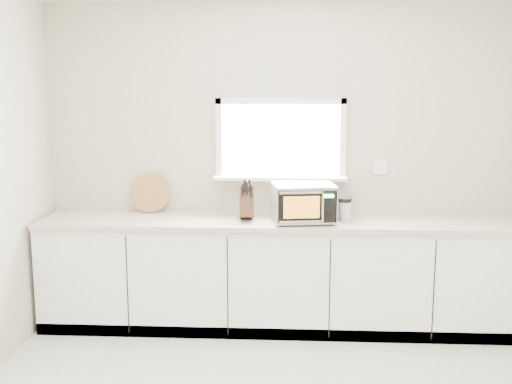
{
  "coord_description": "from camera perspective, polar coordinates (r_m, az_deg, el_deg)",
  "views": [
    {
      "loc": [
        0.07,
        -3.1,
        1.96
      ],
      "look_at": [
        -0.18,
        1.55,
        1.17
      ],
      "focal_mm": 42.0,
      "sensor_mm": 36.0,
      "label": 1
    }
  ],
  "objects": [
    {
      "name": "microwave",
      "position": [
        4.79,
        4.54,
        -0.99
      ],
      "size": [
        0.53,
        0.44,
        0.31
      ],
      "rotation": [
        0.0,
        0.0,
        0.16
      ],
      "color": "black",
      "rests_on": "countertop"
    },
    {
      "name": "countertop",
      "position": [
        4.9,
        2.25,
        -2.88
      ],
      "size": [
        3.92,
        0.64,
        0.04
      ],
      "primitive_type": "cube",
      "color": "beige",
      "rests_on": "cabinets"
    },
    {
      "name": "cutting_board",
      "position": [
        5.25,
        -10.04,
        -0.1
      ],
      "size": [
        0.34,
        0.08,
        0.34
      ],
      "primitive_type": "cylinder",
      "rotation": [
        1.4,
        0.0,
        0.0
      ],
      "color": "#B07E44",
      "rests_on": "countertop"
    },
    {
      "name": "cabinets",
      "position": [
        5.03,
        2.21,
        -7.98
      ],
      "size": [
        3.92,
        0.6,
        0.88
      ],
      "primitive_type": "cube",
      "color": "white",
      "rests_on": "ground"
    },
    {
      "name": "knife_block",
      "position": [
        4.87,
        -0.91,
        -0.98
      ],
      "size": [
        0.14,
        0.24,
        0.34
      ],
      "rotation": [
        0.0,
        0.0,
        0.11
      ],
      "color": "#4C2C1B",
      "rests_on": "countertop"
    },
    {
      "name": "back_wall",
      "position": [
        5.13,
        2.34,
        2.92
      ],
      "size": [
        4.0,
        0.17,
        2.7
      ],
      "color": "#BDB596",
      "rests_on": "ground"
    },
    {
      "name": "coffee_grinder",
      "position": [
        4.89,
        8.44,
        -1.63
      ],
      "size": [
        0.13,
        0.13,
        0.19
      ],
      "rotation": [
        0.0,
        0.0,
        0.23
      ],
      "color": "#B1B4B9",
      "rests_on": "countertop"
    }
  ]
}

